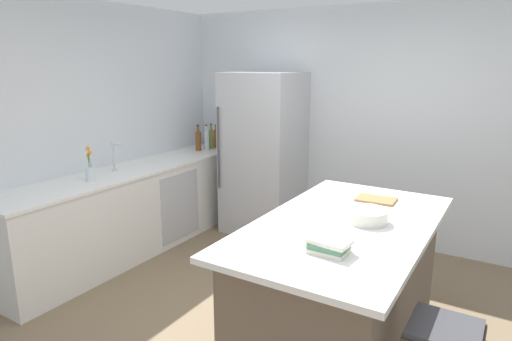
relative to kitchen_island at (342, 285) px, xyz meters
The scene contains 15 objects.
ground_plane 0.64m from the kitchen_island, 161.32° to the right, with size 7.20×7.20×0.00m, color #7A664C.
wall_rear 2.30m from the kitchen_island, 101.09° to the left, with size 6.00×0.10×2.60m, color silver.
wall_left 2.98m from the kitchen_island, behind, with size 0.10×6.00×2.60m, color silver.
counter_run_left 2.55m from the kitchen_island, 169.93° to the left, with size 0.64×3.06×0.91m.
kitchen_island is the anchor object (origin of this frame).
refrigerator 2.40m from the kitchen_island, 134.05° to the left, with size 0.83×0.77×1.89m.
sink_faucet 2.63m from the kitchen_island, behind, with size 0.15×0.05×0.30m.
flower_vase 2.52m from the kitchen_island, behind, with size 0.08×0.08×0.33m.
vinegar_bottle 3.12m from the kitchen_island, 142.91° to the left, with size 0.06×0.06×0.30m.
olive_oil_bottle 3.08m from the kitchen_island, 144.37° to the left, with size 0.06×0.06×0.32m.
soda_bottle 3.03m from the kitchen_island, 145.87° to the left, with size 0.07×0.07×0.32m.
whiskey_bottle 3.02m from the kitchen_island, 148.04° to the left, with size 0.07×0.07×0.33m.
cookbook_stack 0.73m from the kitchen_island, 79.69° to the right, with size 0.25×0.18×0.08m.
mixing_bowl 0.53m from the kitchen_island, 34.79° to the left, with size 0.28×0.28×0.09m.
cutting_board 0.76m from the kitchen_island, 86.64° to the left, with size 0.30×0.22×0.02m.
Camera 1 is at (1.37, -2.57, 1.99)m, focal length 30.93 mm.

